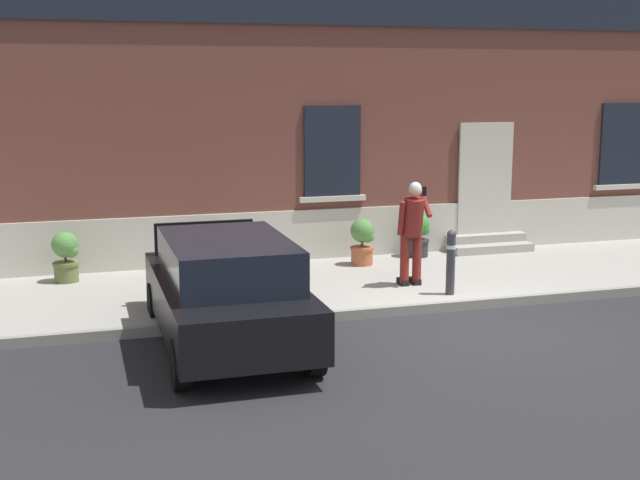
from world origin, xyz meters
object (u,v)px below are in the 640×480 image
at_px(planter_cream, 221,248).
at_px(planter_terracotta, 363,240).
at_px(planter_charcoal, 418,233).
at_px(person_on_phone, 412,227).
at_px(hatchback_car_black, 226,290).
at_px(bollard_near_person, 451,260).
at_px(bollard_far_left, 188,277).
at_px(planter_olive, 66,255).

bearing_deg(planter_cream, planter_terracotta, -1.81).
bearing_deg(planter_charcoal, person_on_phone, -115.84).
bearing_deg(hatchback_car_black, person_on_phone, 28.81).
distance_m(hatchback_car_black, bollard_near_person, 3.99).
bearing_deg(bollard_far_left, hatchback_car_black, -74.01).
xyz_separation_m(hatchback_car_black, planter_olive, (-2.04, 3.82, -0.18)).
bearing_deg(planter_cream, planter_charcoal, 4.52).
relative_size(bollard_near_person, planter_terracotta, 1.22).
relative_size(bollard_near_person, planter_olive, 1.22).
bearing_deg(planter_charcoal, bollard_far_left, -149.37).
bearing_deg(planter_cream, person_on_phone, -32.79).
bearing_deg(person_on_phone, planter_charcoal, 74.33).
bearing_deg(planter_terracotta, planter_olive, 178.12).
relative_size(bollard_far_left, planter_cream, 1.22).
relative_size(bollard_near_person, bollard_far_left, 1.00).
distance_m(hatchback_car_black, person_on_phone, 3.94).
relative_size(planter_terracotta, planter_charcoal, 1.00).
relative_size(bollard_near_person, planter_charcoal, 1.22).
distance_m(hatchback_car_black, planter_olive, 4.34).
height_order(bollard_near_person, planter_olive, bollard_near_person).
distance_m(planter_cream, planter_charcoal, 3.92).
height_order(hatchback_car_black, person_on_phone, person_on_phone).
bearing_deg(bollard_near_person, person_on_phone, 117.66).
relative_size(person_on_phone, planter_olive, 2.03).
distance_m(planter_olive, planter_charcoal, 6.53).
height_order(bollard_far_left, planter_terracotta, bollard_far_left).
xyz_separation_m(bollard_near_person, planter_charcoal, (0.67, 2.86, -0.11)).
xyz_separation_m(bollard_far_left, planter_cream, (0.92, 2.55, -0.11)).
relative_size(bollard_near_person, planter_cream, 1.22).
distance_m(person_on_phone, planter_terracotta, 1.86).
height_order(person_on_phone, planter_cream, person_on_phone).
bearing_deg(person_on_phone, planter_olive, 170.77).
bearing_deg(planter_terracotta, bollard_near_person, -76.15).
height_order(bollard_far_left, planter_charcoal, bollard_far_left).
relative_size(hatchback_car_black, planter_olive, 4.73).
bearing_deg(bollard_near_person, planter_olive, 155.75).
bearing_deg(planter_olive, bollard_far_left, -57.13).
height_order(planter_terracotta, planter_charcoal, same).
xyz_separation_m(bollard_far_left, planter_terracotta, (3.54, 2.46, -0.11)).
bearing_deg(bollard_far_left, planter_terracotta, 34.83).
xyz_separation_m(hatchback_car_black, person_on_phone, (3.44, 1.89, 0.36)).
bearing_deg(person_on_phone, bollard_near_person, -52.16).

